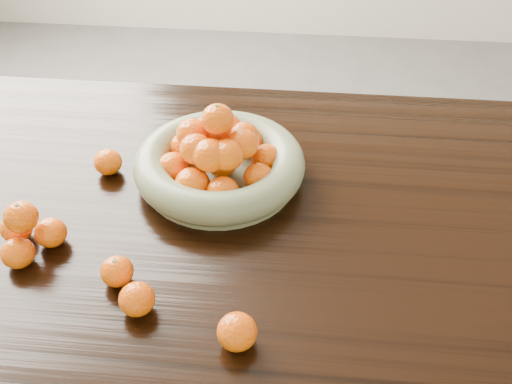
# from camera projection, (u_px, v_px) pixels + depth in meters

# --- Properties ---
(dining_table) EXTENTS (2.00, 1.00, 0.75)m
(dining_table) POSITION_uv_depth(u_px,v_px,m) (280.00, 250.00, 1.18)
(dining_table) COLOR black
(dining_table) RESTS_ON ground
(fruit_bowl) EXTENTS (0.36, 0.36, 0.18)m
(fruit_bowl) POSITION_uv_depth(u_px,v_px,m) (219.00, 161.00, 1.19)
(fruit_bowl) COLOR #737C5A
(fruit_bowl) RESTS_ON dining_table
(orange_pyramid) EXTENTS (0.13, 0.12, 0.11)m
(orange_pyramid) POSITION_uv_depth(u_px,v_px,m) (27.00, 232.00, 1.03)
(orange_pyramid) COLOR #FF6A07
(orange_pyramid) RESTS_ON dining_table
(loose_orange_0) EXTENTS (0.06, 0.06, 0.05)m
(loose_orange_0) POSITION_uv_depth(u_px,v_px,m) (117.00, 271.00, 0.98)
(loose_orange_0) COLOR #FF6A07
(loose_orange_0) RESTS_ON dining_table
(loose_orange_1) EXTENTS (0.06, 0.06, 0.06)m
(loose_orange_1) POSITION_uv_depth(u_px,v_px,m) (137.00, 299.00, 0.93)
(loose_orange_1) COLOR #FF6A07
(loose_orange_1) RESTS_ON dining_table
(loose_orange_2) EXTENTS (0.06, 0.06, 0.06)m
(loose_orange_2) POSITION_uv_depth(u_px,v_px,m) (237.00, 332.00, 0.88)
(loose_orange_2) COLOR #FF6A07
(loose_orange_2) RESTS_ON dining_table
(loose_orange_3) EXTENTS (0.06, 0.06, 0.06)m
(loose_orange_3) POSITION_uv_depth(u_px,v_px,m) (108.00, 162.00, 1.22)
(loose_orange_3) COLOR #FF6A07
(loose_orange_3) RESTS_ON dining_table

